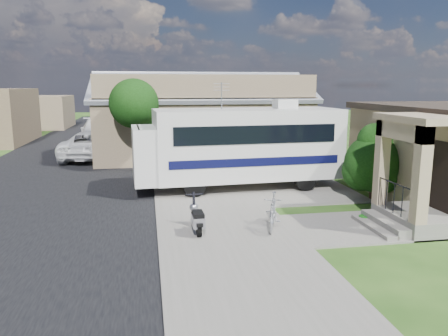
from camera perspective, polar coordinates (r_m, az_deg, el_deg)
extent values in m
plane|color=#1C4011|center=(13.82, 3.86, -7.15)|extent=(120.00, 120.00, 0.00)
cube|color=black|center=(23.55, -20.34, -0.28)|extent=(9.00, 80.00, 0.02)
cube|color=slate|center=(23.25, -4.40, 0.28)|extent=(4.00, 80.00, 0.06)
cube|color=slate|center=(18.37, 5.08, -2.56)|extent=(7.00, 6.00, 0.05)
cube|color=slate|center=(13.93, 17.04, -7.35)|extent=(4.00, 3.00, 0.05)
cube|color=black|center=(17.90, 19.11, 1.99)|extent=(0.04, 1.10, 1.20)
cube|color=black|center=(14.61, 26.62, -1.02)|extent=(0.04, 0.95, 2.10)
cube|color=slate|center=(14.46, 23.69, -6.20)|extent=(1.60, 2.40, 0.50)
cube|color=slate|center=(13.97, 20.21, -6.92)|extent=(0.40, 2.16, 0.32)
cube|color=slate|center=(13.83, 18.92, -7.37)|extent=(0.35, 2.16, 0.16)
cube|color=#8D7759|center=(14.63, 19.92, 0.70)|extent=(0.35, 0.35, 2.70)
cube|color=#8D7759|center=(12.93, 24.39, -0.88)|extent=(0.35, 0.35, 2.70)
cube|color=#8D7759|center=(13.62, 22.34, 4.51)|extent=(0.35, 2.40, 0.50)
cube|color=#8D7759|center=(14.05, 25.31, 5.89)|extent=(2.10, 2.70, 0.20)
cylinder|color=black|center=(13.79, 21.44, -1.90)|extent=(0.04, 1.70, 0.04)
cube|color=#76624A|center=(27.06, -3.17, 5.56)|extent=(12.00, 8.00, 3.60)
cube|color=slate|center=(24.96, -2.67, 10.53)|extent=(12.50, 4.40, 1.78)
cube|color=slate|center=(28.94, -3.70, 10.55)|extent=(12.50, 4.40, 1.78)
cube|color=slate|center=(26.96, -3.24, 12.03)|extent=(12.50, 0.50, 0.22)
cube|color=#76624A|center=(23.08, -2.06, 10.51)|extent=(11.76, 0.20, 1.30)
cube|color=#76624A|center=(48.31, -24.26, 6.67)|extent=(8.00, 7.00, 3.20)
cylinder|color=black|center=(21.93, -11.52, 3.55)|extent=(0.20, 0.20, 3.15)
sphere|color=black|center=(21.79, -11.69, 8.25)|extent=(2.40, 2.40, 2.40)
sphere|color=black|center=(22.00, -10.59, 7.14)|extent=(1.68, 1.68, 1.68)
cylinder|color=black|center=(31.87, -11.08, 5.88)|extent=(0.20, 0.20, 3.29)
sphere|color=black|center=(31.78, -11.20, 9.26)|extent=(2.40, 2.40, 2.40)
sphere|color=black|center=(31.98, -10.44, 8.45)|extent=(1.68, 1.68, 1.68)
cylinder|color=black|center=(40.86, -10.86, 6.72)|extent=(0.20, 0.20, 3.01)
sphere|color=black|center=(40.78, -10.94, 9.13)|extent=(2.40, 2.40, 2.40)
sphere|color=black|center=(40.99, -10.35, 8.55)|extent=(1.68, 1.68, 1.68)
cube|color=silver|center=(18.07, 3.04, 3.26)|extent=(7.70, 3.13, 2.81)
cube|color=silver|center=(17.43, -10.39, 1.74)|extent=(1.01, 2.61, 2.16)
cube|color=black|center=(17.34, -11.10, 3.65)|extent=(0.20, 2.29, 0.97)
cube|color=black|center=(16.72, 4.36, 4.38)|extent=(6.41, 0.40, 0.70)
cube|color=black|center=(19.32, 1.92, 5.26)|extent=(6.41, 0.40, 0.70)
cube|color=black|center=(16.87, 4.31, 0.77)|extent=(6.79, 0.41, 0.32)
cube|color=black|center=(19.45, 1.90, 2.13)|extent=(6.79, 0.41, 0.32)
cube|color=silver|center=(18.46, 7.97, 8.30)|extent=(0.91, 0.80, 0.38)
cylinder|color=#A1A1A9|center=(17.65, -0.31, 9.42)|extent=(0.04, 0.04, 1.08)
cylinder|color=black|center=(16.66, -3.89, -2.31)|extent=(0.88, 0.35, 0.86)
cylinder|color=black|center=(18.95, -5.06, -0.72)|extent=(0.88, 0.35, 0.86)
cylinder|color=black|center=(17.93, 10.57, -1.53)|extent=(0.88, 0.35, 0.86)
cylinder|color=black|center=(20.08, 7.86, -0.13)|extent=(0.88, 0.35, 0.86)
cylinder|color=black|center=(17.30, 18.74, -2.56)|extent=(0.17, 0.17, 0.86)
sphere|color=black|center=(17.12, 18.94, 0.58)|extent=(2.14, 2.14, 2.14)
sphere|color=black|center=(17.54, 19.75, 2.17)|extent=(1.71, 1.71, 1.71)
sphere|color=black|center=(17.21, 17.60, -0.38)|extent=(1.50, 1.50, 1.50)
sphere|color=black|center=(17.02, 20.00, -1.01)|extent=(1.28, 1.28, 1.28)
sphere|color=black|center=(16.99, 19.11, 3.42)|extent=(1.28, 1.28, 1.28)
cylinder|color=black|center=(12.36, -3.30, -7.98)|extent=(0.13, 0.44, 0.44)
cylinder|color=black|center=(13.38, -3.94, -6.50)|extent=(0.13, 0.44, 0.44)
cube|color=#A1A1A9|center=(12.80, -3.61, -7.02)|extent=(0.31, 0.55, 0.08)
cube|color=#A1A1A9|center=(12.39, -3.37, -6.96)|extent=(0.35, 0.55, 0.30)
cube|color=black|center=(12.38, -3.41, -6.02)|extent=(0.31, 0.60, 0.12)
cube|color=black|center=(12.16, -3.21, -7.40)|extent=(0.18, 0.20, 0.10)
cylinder|color=black|center=(13.21, -3.93, -4.95)|extent=(0.09, 0.34, 0.82)
sphere|color=#A1A1A9|center=(13.29, -3.96, -5.16)|extent=(0.28, 0.28, 0.28)
sphere|color=black|center=(13.37, -4.00, -5.07)|extent=(0.12, 0.12, 0.12)
cylinder|color=black|center=(13.03, -3.90, -3.45)|extent=(0.54, 0.05, 0.04)
cube|color=black|center=(13.35, -3.95, -6.01)|extent=(0.14, 0.28, 0.06)
imported|color=#A1A1A9|center=(13.04, 6.42, -5.88)|extent=(1.06, 1.81, 1.05)
imported|color=white|center=(26.67, -16.52, 2.94)|extent=(3.71, 6.31, 1.65)
imported|color=white|center=(33.27, -15.97, 4.60)|extent=(3.38, 6.60, 1.83)
cylinder|color=#156514|center=(14.58, 17.85, -6.36)|extent=(0.35, 0.35, 0.16)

